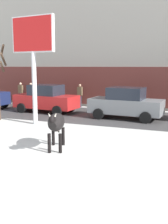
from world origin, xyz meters
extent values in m
plane|color=silver|center=(0.00, 0.00, 0.00)|extent=(120.00, 120.00, 0.00)
cube|color=#423F3F|center=(0.00, 7.92, 0.00)|extent=(60.00, 5.60, 0.01)
cube|color=gray|center=(0.00, 14.41, 6.50)|extent=(44.00, 6.00, 13.00)
cube|color=#5B2823|center=(0.00, 11.36, 1.60)|extent=(43.12, 0.10, 2.80)
ellipsoid|color=black|center=(-0.63, 0.83, 1.02)|extent=(1.03, 1.52, 0.64)
cylinder|color=black|center=(-0.28, 0.43, 0.35)|extent=(0.12, 0.12, 0.70)
cylinder|color=black|center=(-0.65, 0.30, 0.35)|extent=(0.12, 0.12, 0.70)
cylinder|color=black|center=(-0.61, 1.36, 0.35)|extent=(0.12, 0.12, 0.70)
cylinder|color=black|center=(-0.97, 1.22, 0.35)|extent=(0.12, 0.12, 0.70)
cylinder|color=black|center=(-0.37, 0.12, 1.20)|extent=(0.40, 0.54, 0.44)
ellipsoid|color=black|center=(-0.30, -0.09, 1.30)|extent=(0.37, 0.49, 0.28)
cone|color=beige|center=(-0.21, -0.01, 1.46)|extent=(0.13, 0.09, 0.15)
cone|color=beige|center=(-0.42, -0.09, 1.46)|extent=(0.13, 0.09, 0.15)
cylinder|color=black|center=(-0.85, 1.45, 0.77)|extent=(0.06, 0.06, 0.60)
ellipsoid|color=beige|center=(-0.68, 0.99, 0.72)|extent=(0.32, 0.34, 0.20)
cylinder|color=silver|center=(-3.72, 4.40, 1.90)|extent=(0.24, 0.24, 3.80)
cube|color=silver|center=(-3.72, 4.40, 4.65)|extent=(2.53, 0.47, 1.82)
cube|color=red|center=(-3.72, 4.37, 4.65)|extent=(2.40, 0.42, 1.70)
cylinder|color=black|center=(-8.91, 8.56, 0.32)|extent=(0.65, 0.26, 0.64)
cube|color=red|center=(-5.01, 7.91, 0.74)|extent=(4.31, 2.05, 0.84)
cube|color=#1E232D|center=(-5.01, 7.91, 1.50)|extent=(2.10, 1.68, 0.68)
cylinder|color=black|center=(-3.59, 8.69, 0.32)|extent=(0.65, 0.26, 0.64)
cylinder|color=black|center=(-3.71, 6.93, 0.32)|extent=(0.65, 0.26, 0.64)
cylinder|color=black|center=(-6.31, 8.88, 0.32)|extent=(0.65, 0.26, 0.64)
cylinder|color=black|center=(-6.44, 7.12, 0.32)|extent=(0.65, 0.26, 0.64)
cube|color=slate|center=(0.44, 7.61, 0.74)|extent=(4.31, 2.05, 0.84)
cube|color=#1E232D|center=(0.44, 7.61, 1.50)|extent=(2.10, 1.68, 0.68)
cylinder|color=black|center=(1.86, 8.40, 0.32)|extent=(0.65, 0.26, 0.64)
cylinder|color=black|center=(1.74, 6.64, 0.32)|extent=(0.65, 0.26, 0.64)
cylinder|color=black|center=(-0.86, 8.59, 0.32)|extent=(0.65, 0.26, 0.64)
cylinder|color=black|center=(-0.98, 6.83, 0.32)|extent=(0.65, 0.26, 0.64)
cylinder|color=#282833|center=(-3.81, 10.90, 0.44)|extent=(0.24, 0.24, 0.88)
cube|color=brown|center=(-3.81, 10.90, 1.20)|extent=(0.36, 0.22, 0.64)
sphere|color=tan|center=(-3.81, 10.90, 1.63)|extent=(0.20, 0.20, 0.20)
cylinder|color=#282833|center=(-8.08, 10.90, 0.44)|extent=(0.24, 0.24, 0.88)
cube|color=#232328|center=(-8.08, 10.90, 1.20)|extent=(0.36, 0.22, 0.64)
sphere|color=beige|center=(-8.08, 10.90, 1.63)|extent=(0.20, 0.20, 0.20)
cylinder|color=#282833|center=(-9.05, 10.90, 0.44)|extent=(0.24, 0.24, 0.88)
cube|color=brown|center=(-9.05, 10.90, 1.20)|extent=(0.36, 0.22, 0.64)
sphere|color=beige|center=(-9.05, 10.90, 1.63)|extent=(0.20, 0.20, 0.20)
cylinder|color=#4C3828|center=(-5.87, 4.74, 3.43)|extent=(0.49, 0.93, 0.73)
cylinder|color=#4C3828|center=(-5.97, 4.72, 3.02)|extent=(0.45, 0.74, 0.63)
cylinder|color=#4C3828|center=(-6.01, 4.87, 3.93)|extent=(0.73, 0.68, 0.62)
camera|label=1|loc=(3.92, -7.96, 3.05)|focal=43.79mm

